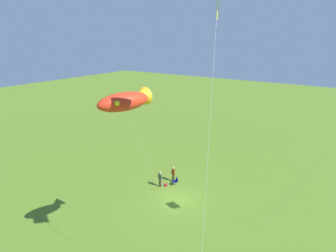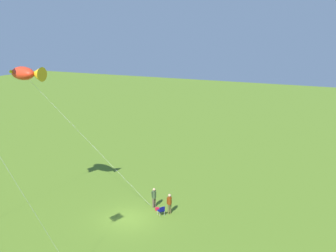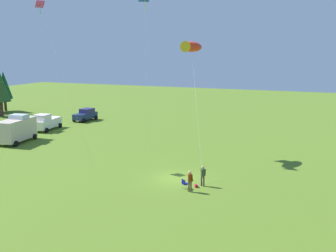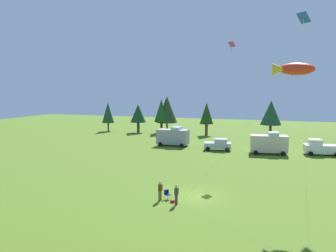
% 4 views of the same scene
% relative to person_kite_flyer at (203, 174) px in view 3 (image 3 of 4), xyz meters
% --- Properties ---
extents(ground_plane, '(160.00, 160.00, 0.00)m').
position_rel_person_kite_flyer_xyz_m(ground_plane, '(0.99, 2.71, -1.02)').
color(ground_plane, '#517120').
extents(person_kite_flyer, '(0.42, 0.53, 1.74)m').
position_rel_person_kite_flyer_xyz_m(person_kite_flyer, '(0.00, 0.00, 0.00)').
color(person_kite_flyer, brown).
rests_on(person_kite_flyer, ground).
extents(folding_chair, '(0.67, 0.67, 0.82)m').
position_rel_person_kite_flyer_xyz_m(folding_chair, '(-1.21, 1.15, -0.53)').
color(folding_chair, '#0B0F62').
rests_on(folding_chair, ground).
extents(person_spectator, '(0.45, 0.54, 1.74)m').
position_rel_person_kite_flyer_xyz_m(person_spectator, '(-1.67, 0.56, 0.00)').
color(person_spectator, brown).
rests_on(person_spectator, ground).
extents(backpack_on_grass, '(0.39, 0.35, 0.22)m').
position_rel_person_kite_flyer_xyz_m(backpack_on_grass, '(-0.46, 0.40, -0.91)').
color(backpack_on_grass, '#AC142B').
rests_on(backpack_on_grass, ground).
extents(van_camper_beige, '(5.65, 3.20, 3.34)m').
position_rel_person_kite_flyer_xyz_m(van_camper_beige, '(6.68, 25.60, 0.62)').
color(van_camper_beige, beige).
rests_on(van_camper_beige, ground).
extents(truck_white_pickup, '(5.21, 2.92, 2.34)m').
position_rel_person_kite_flyer_xyz_m(truck_white_pickup, '(14.05, 27.21, 0.08)').
color(truck_white_pickup, white).
rests_on(truck_white_pickup, ground).
extents(car_navy_hatch, '(4.32, 2.46, 1.89)m').
position_rel_person_kite_flyer_xyz_m(car_navy_hatch, '(22.41, 26.18, -0.07)').
color(car_navy_hatch, navy).
rests_on(car_navy_hatch, ground).
extents(kite_large_fish, '(10.64, 5.33, 12.00)m').
position_rel_person_kite_flyer_xyz_m(kite_large_fish, '(8.87, 4.18, 10.40)').
color(kite_large_fish, red).
rests_on(kite_large_fish, ground).
extents(kite_diamond_blue, '(1.66, 1.39, 17.17)m').
position_rel_person_kite_flyer_xyz_m(kite_diamond_blue, '(9.93, 9.77, 15.21)').
color(kite_diamond_blue, blue).
rests_on(kite_diamond_blue, ground).
extents(kite_diamond_rainbow, '(2.21, 6.94, 15.74)m').
position_rel_person_kite_flyer_xyz_m(kite_diamond_rainbow, '(1.89, 16.83, 13.60)').
color(kite_diamond_rainbow, '#D53899').
rests_on(kite_diamond_rainbow, ground).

